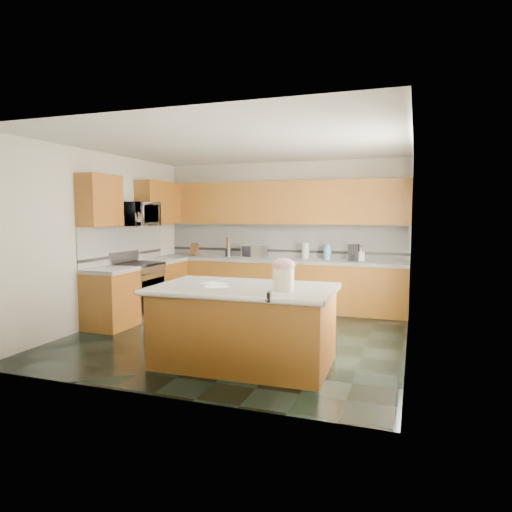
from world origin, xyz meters
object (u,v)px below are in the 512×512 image
at_px(island_top, 244,289).
at_px(treat_jar, 283,280).
at_px(soap_bottle_island, 282,272).
at_px(coffee_maker, 353,252).
at_px(knife_block, 194,249).
at_px(island_base, 244,328).
at_px(toaster_oven, 254,251).

bearing_deg(island_top, treat_jar, -17.27).
xyz_separation_m(soap_bottle_island, coffee_maker, (0.41, 3.09, -0.02)).
height_order(island_top, soap_bottle_island, soap_bottle_island).
height_order(island_top, coffee_maker, coffee_maker).
height_order(treat_jar, knife_block, knife_block).
height_order(island_base, soap_bottle_island, soap_bottle_island).
bearing_deg(toaster_oven, coffee_maker, 4.84).
bearing_deg(island_base, coffee_maker, 74.29).
height_order(soap_bottle_island, coffee_maker, soap_bottle_island).
height_order(island_top, toaster_oven, toaster_oven).
bearing_deg(treat_jar, knife_block, 126.84).
bearing_deg(soap_bottle_island, island_top, -169.36).
bearing_deg(soap_bottle_island, island_base, -169.36).
distance_m(soap_bottle_island, coffee_maker, 3.12).
height_order(island_base, knife_block, knife_block).
bearing_deg(toaster_oven, island_top, -68.57).
relative_size(treat_jar, coffee_maker, 0.83).
distance_m(island_base, island_top, 0.46).
xyz_separation_m(island_base, island_top, (0.00, 0.00, 0.46)).
bearing_deg(knife_block, toaster_oven, 6.94).
xyz_separation_m(toaster_oven, coffee_maker, (1.83, 0.03, 0.02)).
distance_m(toaster_oven, coffee_maker, 1.84).
relative_size(toaster_oven, coffee_maker, 1.45).
distance_m(soap_bottle_island, toaster_oven, 3.38).
height_order(island_top, treat_jar, treat_jar).
relative_size(island_base, toaster_oven, 4.62).
bearing_deg(coffee_maker, island_base, -102.98).
xyz_separation_m(island_top, toaster_oven, (-1.01, 3.20, 0.15)).
relative_size(treat_jar, knife_block, 1.01).
relative_size(knife_block, coffee_maker, 0.82).
bearing_deg(soap_bottle_island, knife_block, 123.23).
distance_m(soap_bottle_island, knife_block, 4.06).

